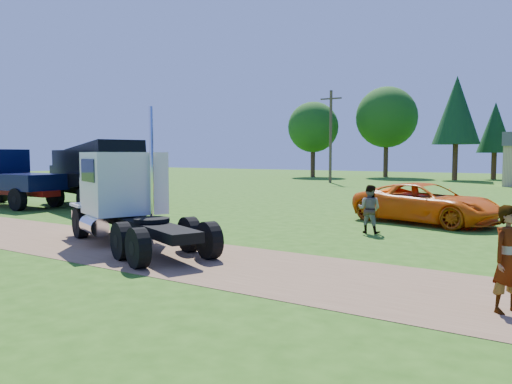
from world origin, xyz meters
The scene contains 8 objects.
ground centered at (0.00, 0.00, 0.00)m, with size 140.00×140.00×0.00m, color #285212.
dirt_track centered at (0.00, 0.00, 0.01)m, with size 120.00×4.20×0.01m, color brown.
white_semi_tractor centered at (-5.27, 0.71, 1.44)m, with size 7.02×4.64×4.21m.
black_dump_truck centered at (-14.66, 7.09, 1.91)m, with size 8.16×4.41×3.47m.
navy_truck centered at (-19.17, 4.95, 1.56)m, with size 7.12×2.60×3.04m.
orange_pickup centered at (1.53, 10.45, 0.81)m, with size 2.69×5.82×1.62m, color #E35A0A.
spectator_a centered at (5.73, -0.51, 0.95)m, with size 0.69×0.45×1.89m, color #999999.
spectator_b centered at (0.52, 6.72, 0.85)m, with size 0.83×0.64×1.70m, color #999999.
Camera 1 is at (6.72, -10.06, 2.76)m, focal length 35.00 mm.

